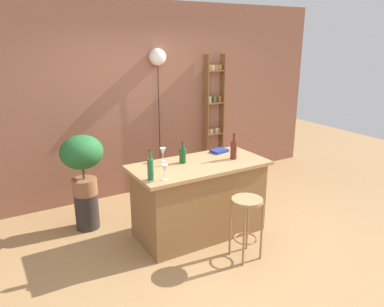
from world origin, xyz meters
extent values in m
plane|color=#A37A4C|center=(0.00, 0.00, 0.00)|extent=(12.00, 12.00, 0.00)
cube|color=#8C5642|center=(0.00, 1.95, 1.40)|extent=(6.40, 0.10, 2.80)
cube|color=olive|center=(0.00, 0.30, 0.43)|extent=(1.47, 0.72, 0.85)
cube|color=tan|center=(0.00, 0.30, 0.87)|extent=(1.59, 0.78, 0.04)
cylinder|color=#997047|center=(0.03, -0.53, 0.33)|extent=(0.02, 0.02, 0.65)
cylinder|color=#997047|center=(0.27, -0.53, 0.33)|extent=(0.02, 0.02, 0.65)
cylinder|color=#997047|center=(0.03, -0.29, 0.33)|extent=(0.02, 0.02, 0.65)
cylinder|color=#997047|center=(0.27, -0.29, 0.33)|extent=(0.02, 0.02, 0.65)
torus|color=#997047|center=(0.15, -0.41, 0.22)|extent=(0.25, 0.25, 0.02)
cylinder|color=#A87F51|center=(0.15, -0.41, 0.67)|extent=(0.33, 0.33, 0.03)
cube|color=brown|center=(1.06, 1.81, 1.02)|extent=(0.02, 0.14, 2.04)
cube|color=brown|center=(1.37, 1.81, 1.02)|extent=(0.02, 0.14, 2.04)
cube|color=brown|center=(1.22, 1.81, 0.26)|extent=(0.29, 0.14, 0.02)
cylinder|color=#AD7A38|center=(1.10, 1.82, 0.31)|extent=(0.07, 0.07, 0.09)
cylinder|color=#4C7033|center=(1.18, 1.82, 0.31)|extent=(0.07, 0.07, 0.09)
cylinder|color=silver|center=(1.25, 1.82, 0.31)|extent=(0.07, 0.07, 0.09)
cylinder|color=#4C7033|center=(1.32, 1.80, 0.31)|extent=(0.07, 0.07, 0.09)
cube|color=brown|center=(1.22, 1.81, 0.77)|extent=(0.29, 0.14, 0.02)
cylinder|color=gold|center=(1.09, 1.81, 0.81)|extent=(0.06, 0.06, 0.08)
cylinder|color=beige|center=(1.16, 1.81, 0.81)|extent=(0.06, 0.06, 0.08)
cylinder|color=#994C23|center=(1.21, 1.82, 0.81)|extent=(0.06, 0.06, 0.08)
cylinder|color=silver|center=(1.27, 1.82, 0.81)|extent=(0.06, 0.06, 0.08)
cylinder|color=#994C23|center=(1.33, 1.81, 0.81)|extent=(0.06, 0.06, 0.08)
cube|color=brown|center=(1.22, 1.81, 1.28)|extent=(0.29, 0.14, 0.02)
cylinder|color=beige|center=(1.12, 1.81, 1.34)|extent=(0.06, 0.06, 0.10)
cylinder|color=#4C7033|center=(1.23, 1.82, 1.34)|extent=(0.06, 0.06, 0.10)
cylinder|color=#994C23|center=(1.32, 1.81, 1.34)|extent=(0.06, 0.06, 0.10)
cube|color=brown|center=(1.22, 1.81, 1.79)|extent=(0.29, 0.14, 0.02)
cylinder|color=#AD7A38|center=(1.11, 1.81, 1.84)|extent=(0.07, 0.07, 0.08)
cylinder|color=beige|center=(1.18, 1.81, 1.84)|extent=(0.07, 0.07, 0.08)
cylinder|color=#AD7A38|center=(1.25, 1.81, 1.84)|extent=(0.07, 0.07, 0.08)
cylinder|color=#AD7A38|center=(1.32, 1.82, 1.84)|extent=(0.07, 0.07, 0.08)
cylinder|color=#2D2823|center=(-1.14, 1.11, 0.23)|extent=(0.29, 0.29, 0.45)
cylinder|color=#935B3D|center=(-1.14, 1.11, 0.55)|extent=(0.30, 0.30, 0.20)
cylinder|color=brown|center=(-1.14, 1.11, 0.73)|extent=(0.03, 0.03, 0.16)
ellipsoid|color=#23602D|center=(-1.14, 1.11, 0.99)|extent=(0.51, 0.46, 0.41)
cylinder|color=#5B2319|center=(0.44, 0.24, 1.00)|extent=(0.08, 0.08, 0.22)
cylinder|color=#5B2319|center=(0.44, 0.24, 1.15)|extent=(0.03, 0.03, 0.09)
cylinder|color=black|center=(0.44, 0.24, 1.20)|extent=(0.03, 0.03, 0.01)
cylinder|color=#236638|center=(-0.70, 0.11, 1.00)|extent=(0.07, 0.07, 0.22)
cylinder|color=#236638|center=(-0.70, 0.11, 1.16)|extent=(0.02, 0.02, 0.09)
cylinder|color=black|center=(-0.70, 0.11, 1.21)|extent=(0.03, 0.03, 0.01)
cylinder|color=#194C23|center=(-0.15, 0.42, 0.98)|extent=(0.08, 0.08, 0.17)
cylinder|color=#194C23|center=(-0.15, 0.42, 1.10)|extent=(0.03, 0.03, 0.07)
cylinder|color=black|center=(-0.15, 0.42, 1.14)|extent=(0.03, 0.03, 0.01)
cylinder|color=silver|center=(-0.58, 0.04, 0.89)|extent=(0.06, 0.06, 0.00)
cylinder|color=silver|center=(-0.58, 0.04, 0.93)|extent=(0.01, 0.01, 0.07)
cone|color=silver|center=(-0.58, 0.04, 1.01)|extent=(0.07, 0.07, 0.08)
cylinder|color=silver|center=(-0.32, 0.59, 0.89)|extent=(0.06, 0.06, 0.00)
cylinder|color=silver|center=(-0.32, 0.59, 0.93)|extent=(0.01, 0.01, 0.07)
cone|color=silver|center=(-0.32, 0.59, 1.01)|extent=(0.07, 0.07, 0.08)
cube|color=navy|center=(0.45, 0.55, 0.91)|extent=(0.24, 0.19, 0.03)
cylinder|color=black|center=(0.24, 1.84, 1.01)|extent=(0.01, 0.01, 2.02)
sphere|color=white|center=(0.24, 1.84, 2.02)|extent=(0.25, 0.25, 0.25)
camera|label=1|loc=(-2.16, -3.18, 2.28)|focal=34.87mm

